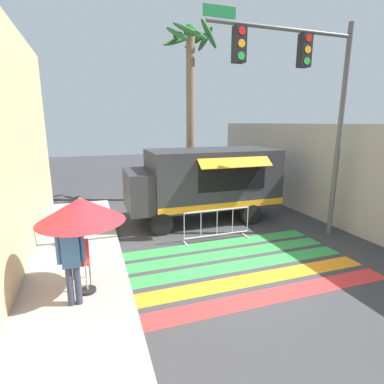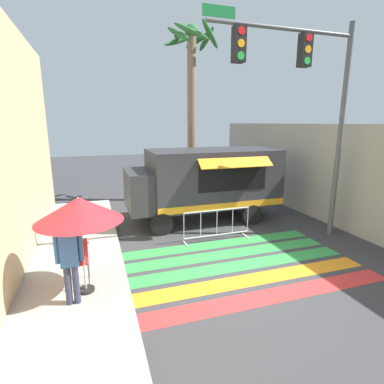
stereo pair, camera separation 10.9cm
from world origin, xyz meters
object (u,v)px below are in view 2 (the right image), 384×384
(patio_umbrella, at_px, (79,210))
(folding_chair, at_px, (79,256))
(food_truck, at_px, (202,179))
(palm_tree, at_px, (192,87))
(vendor_person, at_px, (69,257))
(traffic_signal_pole, at_px, (305,86))
(barricade_front, at_px, (217,225))

(patio_umbrella, relative_size, folding_chair, 2.14)
(food_truck, distance_m, palm_tree, 4.83)
(vendor_person, bearing_deg, palm_tree, 68.07)
(patio_umbrella, height_order, vendor_person, patio_umbrella)
(patio_umbrella, xyz_separation_m, folding_chair, (-0.12, 0.52, -1.25))
(patio_umbrella, height_order, palm_tree, palm_tree)
(vendor_person, bearing_deg, food_truck, 57.39)
(food_truck, bearing_deg, traffic_signal_pole, -52.32)
(folding_chair, height_order, barricade_front, folding_chair)
(vendor_person, relative_size, barricade_front, 0.79)
(patio_umbrella, xyz_separation_m, vendor_person, (-0.23, -0.40, -0.84))
(palm_tree, bearing_deg, barricade_front, -99.42)
(vendor_person, bearing_deg, patio_umbrella, 71.46)
(food_truck, relative_size, patio_umbrella, 2.69)
(patio_umbrella, relative_size, barricade_front, 0.95)
(food_truck, relative_size, palm_tree, 0.72)
(vendor_person, bearing_deg, barricade_front, 42.01)
(traffic_signal_pole, xyz_separation_m, vendor_person, (-6.63, -1.80, -3.64))
(patio_umbrella, distance_m, palm_tree, 9.33)
(palm_tree, bearing_deg, patio_umbrella, -123.63)
(traffic_signal_pole, xyz_separation_m, patio_umbrella, (-6.40, -1.40, -2.80))
(vendor_person, xyz_separation_m, palm_tree, (5.06, 7.67, 4.15))
(patio_umbrella, bearing_deg, vendor_person, -120.06)
(vendor_person, distance_m, palm_tree, 10.08)
(folding_chair, bearing_deg, vendor_person, -90.14)
(vendor_person, bearing_deg, traffic_signal_pole, 26.68)
(patio_umbrella, xyz_separation_m, barricade_front, (3.97, 2.07, -1.46))
(vendor_person, distance_m, barricade_front, 4.92)
(vendor_person, relative_size, palm_tree, 0.22)
(food_truck, bearing_deg, folding_chair, -139.78)
(patio_umbrella, height_order, folding_chair, patio_umbrella)
(traffic_signal_pole, bearing_deg, palm_tree, 104.94)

